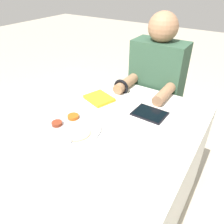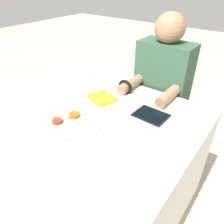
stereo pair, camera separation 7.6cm
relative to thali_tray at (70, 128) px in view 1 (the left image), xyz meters
The scene contains 6 objects.
ground_plane 0.76m from the thali_tray, 86.33° to the left, with size 12.00×12.00×0.00m, color #B2A893.
dining_table 0.43m from the thali_tray, 86.33° to the left, with size 1.17×0.89×0.72m.
thali_tray is the anchor object (origin of this frame).
red_notebook 0.34m from the thali_tray, 99.55° to the left, with size 0.20×0.18×0.02m.
tablet_device 0.46m from the thali_tray, 50.88° to the left, with size 0.19×0.15×0.01m.
person_diner 0.81m from the thali_tray, 79.42° to the left, with size 0.38×0.44×1.21m.
Camera 1 is at (0.66, -0.86, 1.41)m, focal length 35.00 mm.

